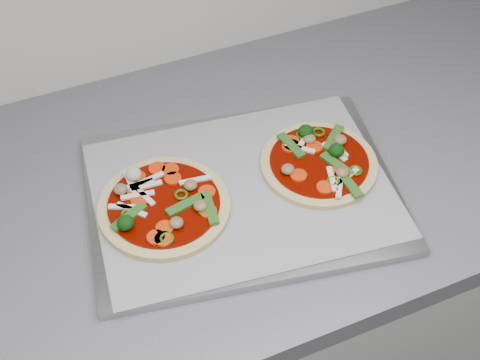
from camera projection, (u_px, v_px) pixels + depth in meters
name	position (u px, v px, depth m)	size (l,w,h in m)	color
baking_tray	(242.00, 193.00, 0.99)	(0.45, 0.33, 0.01)	#96969B
parchment	(242.00, 189.00, 0.98)	(0.43, 0.31, 0.00)	#9D9DA2
pizza_left	(163.00, 205.00, 0.95)	(0.26, 0.26, 0.03)	#DEC27D
pizza_right	(320.00, 161.00, 1.00)	(0.20, 0.20, 0.03)	#DEC27D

